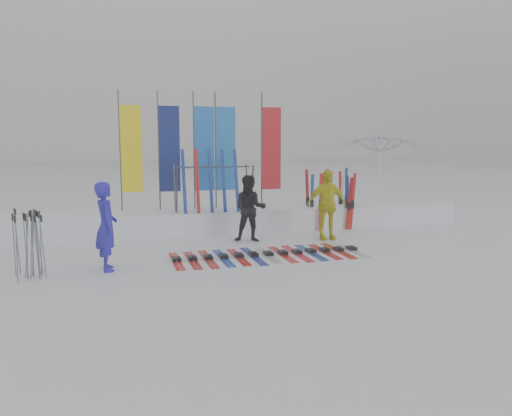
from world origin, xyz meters
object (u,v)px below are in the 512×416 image
object	(u,v)px
tent_canopy	(380,174)
ski_rack	(213,182)
person_black	(250,209)
ski_row	(269,254)
person_yellow	(327,205)
person_blue	(106,226)

from	to	relation	value
tent_canopy	ski_rack	distance (m)	6.32
person_black	ski_row	bearing A→B (deg)	-73.03
person_yellow	tent_canopy	world-z (taller)	tent_canopy
person_yellow	ski_rack	bearing A→B (deg)	149.96
person_blue	ski_rack	world-z (taller)	ski_rack
person_blue	tent_canopy	bearing A→B (deg)	-66.34
tent_canopy	ski_row	xyz separation A→B (m)	(-5.40, -4.85, -1.34)
ski_row	ski_rack	xyz separation A→B (m)	(-0.63, 2.96, 1.35)
person_black	person_yellow	world-z (taller)	person_yellow
tent_canopy	person_blue	bearing A→B (deg)	-149.25
person_black	tent_canopy	xyz separation A→B (m)	(5.39, 3.27, 0.56)
person_yellow	ski_rack	xyz separation A→B (m)	(-2.56, 1.62, 0.50)
tent_canopy	person_yellow	bearing A→B (deg)	-134.60
ski_row	ski_rack	size ratio (longest dim) A/B	2.02
person_black	ski_rack	size ratio (longest dim) A/B	0.80
ski_rack	person_yellow	bearing A→B (deg)	-32.36
person_blue	ski_rack	xyz separation A→B (m)	(2.71, 3.30, 0.53)
person_blue	tent_canopy	size ratio (longest dim) A/B	0.56
person_yellow	ski_rack	size ratio (longest dim) A/B	0.86
tent_canopy	ski_row	distance (m)	7.38
person_blue	ski_row	world-z (taller)	person_blue
person_blue	person_yellow	world-z (taller)	person_yellow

